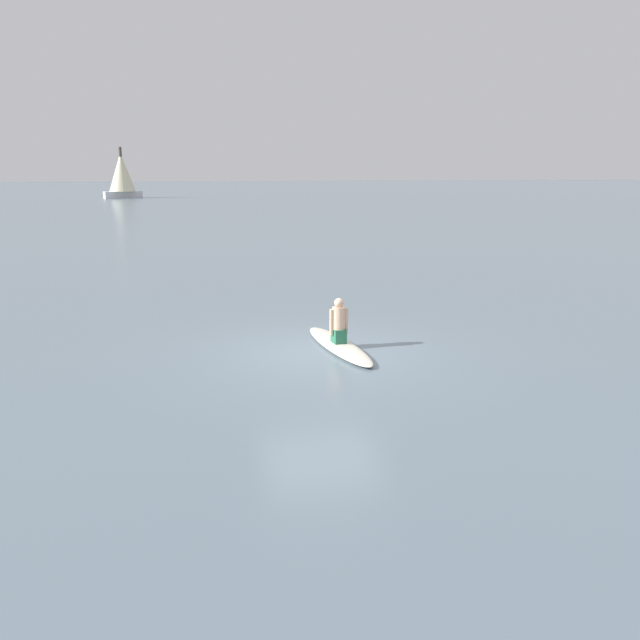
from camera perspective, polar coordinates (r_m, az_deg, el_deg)
ground_plane at (r=13.48m, az=0.14°, el=-2.89°), size 400.00×400.00×0.00m
surfboard at (r=13.80m, az=1.65°, el=-2.24°), size 3.39×1.00×0.13m
person_paddler at (r=13.68m, az=1.66°, el=-0.23°), size 0.34×0.42×0.96m
sailboat_far_right at (r=90.20m, az=-17.03°, el=12.16°), size 4.15×4.99×6.49m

